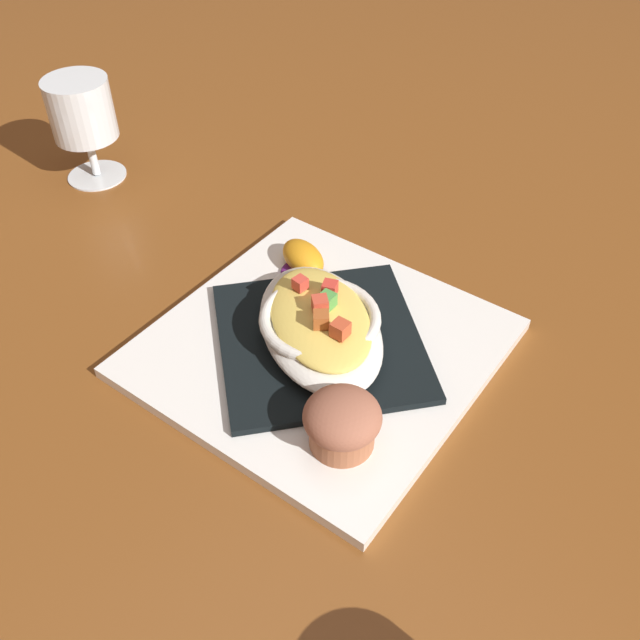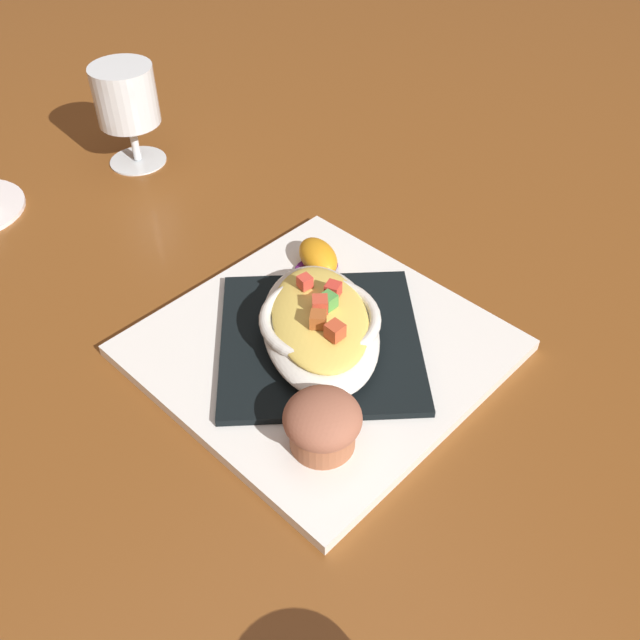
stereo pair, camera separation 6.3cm
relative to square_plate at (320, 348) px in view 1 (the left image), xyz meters
name	(u,v)px [view 1 (the left image)]	position (x,y,z in m)	size (l,w,h in m)	color
ground_plane	(320,352)	(0.00, 0.00, -0.01)	(2.60, 2.60, 0.00)	brown
square_plate	(320,348)	(0.00, 0.00, 0.00)	(0.29, 0.29, 0.01)	white
folded_napkin	(320,341)	(0.00, 0.00, 0.01)	(0.18, 0.18, 0.01)	black
gratin_dish	(320,323)	(0.00, 0.00, 0.03)	(0.17, 0.20, 0.05)	silver
muffin	(342,422)	(-0.06, -0.09, 0.03)	(0.06, 0.06, 0.05)	#A25F3F
orange_garnish	(303,259)	(0.06, 0.09, 0.02)	(0.05, 0.06, 0.03)	#581B65
stemmed_glass	(82,115)	(-0.01, 0.41, 0.08)	(0.08, 0.08, 0.13)	white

